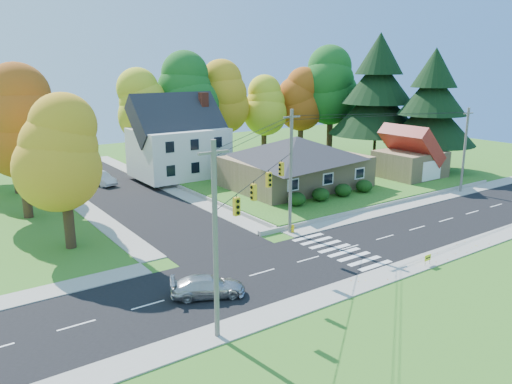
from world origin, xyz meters
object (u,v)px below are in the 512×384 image
Objects in this scene: silver_sedan at (208,286)px; ranch_house at (296,161)px; white_car at (101,179)px; fire_hydrant at (293,229)px.

ranch_house is at bearing -25.94° from silver_sedan.
white_car is (4.03, 31.51, 0.10)m from silver_sedan.
ranch_house is 26.86m from silver_sedan.
fire_hydrant is at bearing -86.75° from white_car.
ranch_house is at bearing 49.64° from fire_hydrant.
fire_hydrant is (-9.30, -10.94, -2.92)m from ranch_house.
white_car is 6.06× the size of fire_hydrant.
ranch_house reaches higher than fire_hydrant.
silver_sedan is 5.95× the size of fire_hydrant.
silver_sedan is at bearing -110.06° from white_car.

